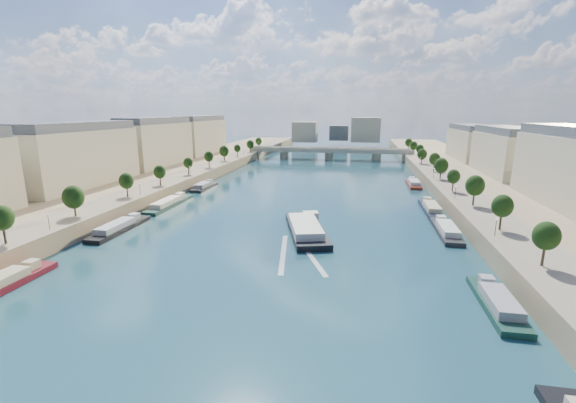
% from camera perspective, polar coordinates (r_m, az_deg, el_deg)
% --- Properties ---
extents(ground, '(700.00, 700.00, 0.00)m').
position_cam_1_polar(ground, '(152.44, 2.43, 0.68)').
color(ground, '#0C2837').
rests_on(ground, ground).
extents(quay_left, '(44.00, 520.00, 5.00)m').
position_cam_1_polar(quay_left, '(176.88, -21.33, 2.37)').
color(quay_left, '#9E8460').
rests_on(quay_left, ground).
extents(quay_right, '(44.00, 520.00, 5.00)m').
position_cam_1_polar(quay_right, '(158.85, 29.10, 0.42)').
color(quay_right, '#9E8460').
rests_on(quay_right, ground).
extents(pave_left, '(14.00, 520.00, 0.10)m').
position_cam_1_polar(pave_left, '(169.03, -17.07, 3.10)').
color(pave_left, gray).
rests_on(pave_left, quay_left).
extents(pave_right, '(14.00, 520.00, 0.10)m').
position_cam_1_polar(pave_right, '(154.20, 23.92, 1.59)').
color(pave_right, gray).
rests_on(pave_right, quay_right).
extents(trees_left, '(4.80, 268.80, 8.26)m').
position_cam_1_polar(trees_left, '(169.05, -16.28, 5.02)').
color(trees_left, '#382B1E').
rests_on(trees_left, ground).
extents(trees_right, '(4.80, 268.80, 8.26)m').
position_cam_1_polar(trees_right, '(162.49, 22.64, 4.21)').
color(trees_right, '#382B1E').
rests_on(trees_right, ground).
extents(lamps_left, '(0.36, 200.36, 4.28)m').
position_cam_1_polar(lamps_left, '(157.79, -17.35, 3.39)').
color(lamps_left, black).
rests_on(lamps_left, ground).
extents(lamps_right, '(0.36, 200.36, 4.28)m').
position_cam_1_polar(lamps_right, '(157.55, 22.02, 3.01)').
color(lamps_right, black).
rests_on(lamps_right, ground).
extents(buildings_left, '(16.00, 226.00, 23.20)m').
position_cam_1_polar(buildings_left, '(192.05, -23.13, 7.22)').
color(buildings_left, beige).
rests_on(buildings_left, ground).
extents(buildings_right, '(16.00, 226.00, 23.20)m').
position_cam_1_polar(buildings_right, '(172.44, 32.51, 5.63)').
color(buildings_right, beige).
rests_on(buildings_right, ground).
extents(skyline, '(79.00, 42.00, 22.00)m').
position_cam_1_polar(skyline, '(367.67, 7.96, 10.31)').
color(skyline, beige).
rests_on(skyline, ground).
extents(bridge, '(112.00, 12.00, 8.15)m').
position_cam_1_polar(bridge, '(270.75, 6.16, 7.27)').
color(bridge, '#C1B79E').
rests_on(bridge, ground).
extents(tour_barge, '(17.20, 32.69, 4.27)m').
position_cam_1_polar(tour_barge, '(107.81, 2.69, -4.02)').
color(tour_barge, black).
rests_on(tour_barge, ground).
extents(wake, '(14.57, 25.88, 0.04)m').
position_cam_1_polar(wake, '(92.79, 1.25, -7.75)').
color(wake, silver).
rests_on(wake, ground).
extents(moored_barges_left, '(5.00, 151.49, 3.60)m').
position_cam_1_polar(moored_barges_left, '(117.73, -24.40, -3.94)').
color(moored_barges_left, '#1C1C3D').
rests_on(moored_barges_left, ground).
extents(moored_barges_right, '(5.00, 172.21, 3.60)m').
position_cam_1_polar(moored_barges_right, '(109.73, 23.07, -5.03)').
color(moored_barges_right, black).
rests_on(moored_barges_right, ground).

